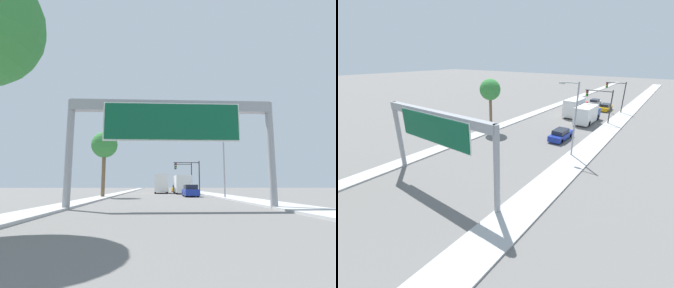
{
  "view_description": "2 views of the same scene",
  "coord_description": "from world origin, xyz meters",
  "views": [
    {
      "loc": [
        -1.03,
        1.5,
        1.47
      ],
      "look_at": [
        0.0,
        23.24,
        4.9
      ],
      "focal_mm": 28.0,
      "sensor_mm": 36.0,
      "label": 1
    },
    {
      "loc": [
        15.37,
        7.31,
        11.01
      ],
      "look_at": [
        0.91,
        26.38,
        1.61
      ],
      "focal_mm": 24.0,
      "sensor_mm": 36.0,
      "label": 2
    }
  ],
  "objects": [
    {
      "name": "traffic_light_mid_block",
      "position": [
        5.54,
        58.0,
        4.17
      ],
      "size": [
        3.92,
        0.32,
        6.24
      ],
      "color": "#2D2D30",
      "rests_on": "ground"
    },
    {
      "name": "truck_box_secondary",
      "position": [
        3.5,
        46.43,
        1.56
      ],
      "size": [
        2.48,
        7.56,
        3.06
      ],
      "color": "navy",
      "rests_on": "ground"
    },
    {
      "name": "street_lamp_right",
      "position": [
        6.58,
        31.32,
        4.98
      ],
      "size": [
        2.29,
        0.28,
        8.5
      ],
      "color": "gray",
      "rests_on": "ground"
    },
    {
      "name": "sidewalk_right",
      "position": [
        7.75,
        60.0,
        0.07
      ],
      "size": [
        3.0,
        120.0,
        0.15
      ],
      "color": "#B1B1B1",
      "rests_on": "ground"
    },
    {
      "name": "car_near_left",
      "position": [
        0.0,
        62.64,
        0.7
      ],
      "size": [
        1.84,
        4.62,
        1.49
      ],
      "color": "#A5A8AD",
      "rests_on": "ground"
    },
    {
      "name": "sign_gantry",
      "position": [
        0.0,
        17.88,
        5.47
      ],
      "size": [
        13.36,
        0.73,
        6.9
      ],
      "color": "gray",
      "rests_on": "ground"
    },
    {
      "name": "traffic_light_near_intersection",
      "position": [
        5.2,
        48.0,
        3.93
      ],
      "size": [
        4.68,
        0.32,
        5.76
      ],
      "color": "#2D2D30",
      "rests_on": "ground"
    },
    {
      "name": "car_far_center",
      "position": [
        3.5,
        58.48,
        0.7
      ],
      "size": [
        1.89,
        4.64,
        1.49
      ],
      "color": "gold",
      "rests_on": "ground"
    },
    {
      "name": "palm_tree_background",
      "position": [
        -7.24,
        33.19,
        6.21
      ],
      "size": [
        3.16,
        3.16,
        7.91
      ],
      "color": "brown",
      "rests_on": "ground"
    },
    {
      "name": "median_strip_left",
      "position": [
        -7.25,
        60.0,
        0.07
      ],
      "size": [
        2.0,
        120.0,
        0.15
      ],
      "color": "#B1B1B1",
      "rests_on": "ground"
    },
    {
      "name": "car_near_right",
      "position": [
        3.5,
        35.7,
        0.72
      ],
      "size": [
        1.77,
        4.72,
        1.53
      ],
      "color": "navy",
      "rests_on": "ground"
    },
    {
      "name": "truck_box_primary",
      "position": [
        0.0,
        49.9,
        1.72
      ],
      "size": [
        2.39,
        7.38,
        3.41
      ],
      "color": "red",
      "rests_on": "ground"
    }
  ]
}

